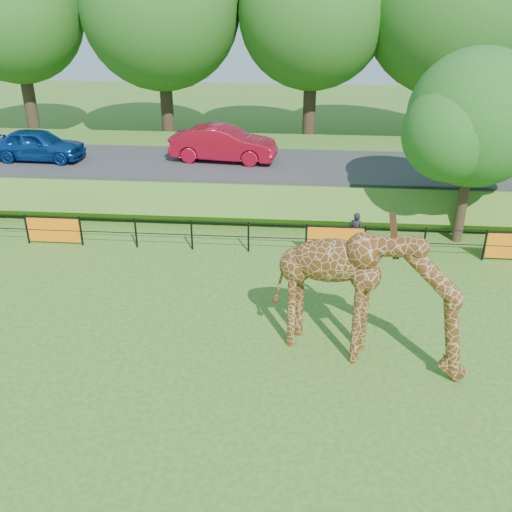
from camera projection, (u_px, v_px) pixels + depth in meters
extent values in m
plane|color=#346419|center=(214.00, 401.00, 12.86)|extent=(90.00, 90.00, 0.00)
cube|color=#346419|center=(264.00, 170.00, 26.50)|extent=(40.00, 9.00, 1.30)
cube|color=#323235|center=(262.00, 165.00, 24.84)|extent=(40.00, 5.00, 0.12)
imported|color=#123E97|center=(38.00, 145.00, 25.03)|extent=(4.11, 1.78, 1.38)
imported|color=#B40C24|center=(223.00, 144.00, 24.92)|extent=(4.74, 2.06, 1.52)
imported|color=black|center=(356.00, 231.00, 19.97)|extent=(0.57, 0.45, 1.36)
cylinder|color=black|center=(463.00, 199.00, 20.20)|extent=(0.36, 0.36, 3.20)
sphere|color=#185216|center=(476.00, 118.00, 18.96)|extent=(4.60, 4.60, 4.60)
sphere|color=#185216|center=(503.00, 128.00, 19.69)|extent=(3.45, 3.45, 3.45)
sphere|color=#185216|center=(451.00, 133.00, 18.56)|extent=(3.22, 3.22, 3.22)
cylinder|color=black|center=(29.00, 99.00, 32.63)|extent=(0.70, 0.70, 5.00)
sphere|color=#1E5416|center=(15.00, 15.00, 30.69)|extent=(7.20, 7.20, 7.20)
cylinder|color=black|center=(167.00, 102.00, 32.00)|extent=(0.70, 0.70, 5.00)
sphere|color=#1E5416|center=(160.00, 8.00, 29.92)|extent=(8.40, 8.40, 8.40)
cylinder|color=black|center=(309.00, 104.00, 31.38)|extent=(0.70, 0.70, 5.00)
sphere|color=#1E5416|center=(313.00, 12.00, 29.37)|extent=(7.80, 7.80, 7.80)
cylinder|color=black|center=(439.00, 106.00, 30.83)|extent=(0.70, 0.70, 5.00)
sphere|color=#1E5416|center=(453.00, 7.00, 28.70)|extent=(8.80, 8.80, 8.80)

